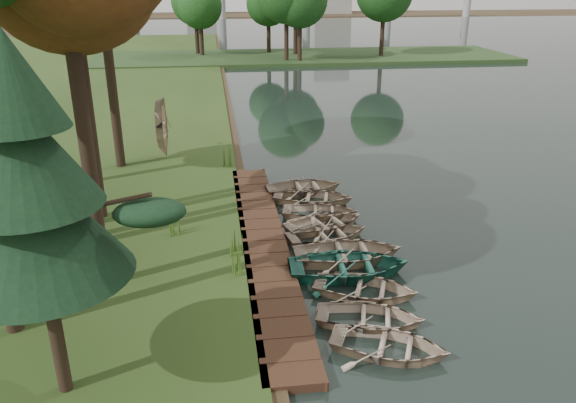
{
  "coord_description": "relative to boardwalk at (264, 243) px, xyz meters",
  "views": [
    {
      "loc": [
        -3.21,
        -18.51,
        9.24
      ],
      "look_at": [
        -0.66,
        0.32,
        1.61
      ],
      "focal_mm": 35.0,
      "sensor_mm": 36.0,
      "label": 1
    }
  ],
  "objects": [
    {
      "name": "rowboat_9",
      "position": [
        2.34,
        5.13,
        0.26
      ],
      "size": [
        3.69,
        2.78,
        0.73
      ],
      "primitive_type": "imported",
      "rotation": [
        0.0,
        0.0,
        1.65
      ],
      "color": "tan",
      "rests_on": "water"
    },
    {
      "name": "rowboat_8",
      "position": [
        2.51,
        3.83,
        0.26
      ],
      "size": [
        4.0,
        3.29,
        0.72
      ],
      "primitive_type": "imported",
      "rotation": [
        0.0,
        0.0,
        1.31
      ],
      "color": "tan",
      "rests_on": "water"
    },
    {
      "name": "reeds_2",
      "position": [
        -3.32,
        0.91,
        0.71
      ],
      "size": [
        0.6,
        0.6,
        1.12
      ],
      "primitive_type": "cone",
      "color": "#3F661E",
      "rests_on": "bank"
    },
    {
      "name": "pine_tree",
      "position": [
        -5.34,
        -7.37,
        5.22
      ],
      "size": [
        3.8,
        3.8,
        8.13
      ],
      "color": "black",
      "rests_on": "bank"
    },
    {
      "name": "rowboat_2",
      "position": [
        2.77,
        -3.91,
        0.23
      ],
      "size": [
        3.85,
        3.33,
        0.67
      ],
      "primitive_type": "imported",
      "rotation": [
        0.0,
        0.0,
        1.19
      ],
      "color": "tan",
      "rests_on": "water"
    },
    {
      "name": "rowboat_6",
      "position": [
        2.51,
        1.13,
        0.24
      ],
      "size": [
        3.84,
        3.24,
        0.68
      ],
      "primitive_type": "imported",
      "rotation": [
        0.0,
        0.0,
        1.89
      ],
      "color": "tan",
      "rests_on": "water"
    },
    {
      "name": "boardwalk",
      "position": [
        0.0,
        0.0,
        0.0
      ],
      "size": [
        1.6,
        16.0,
        0.3
      ],
      "primitive_type": "cube",
      "color": "#3A2316",
      "rests_on": "ground"
    },
    {
      "name": "rowboat_5",
      "position": [
        2.42,
        0.13,
        0.23
      ],
      "size": [
        3.54,
        2.84,
        0.65
      ],
      "primitive_type": "imported",
      "rotation": [
        0.0,
        0.0,
        1.77
      ],
      "color": "tan",
      "rests_on": "water"
    },
    {
      "name": "rowboat_1",
      "position": [
        2.5,
        -5.47,
        0.22
      ],
      "size": [
        3.55,
        2.96,
        0.63
      ],
      "primitive_type": "imported",
      "rotation": [
        0.0,
        0.0,
        1.29
      ],
      "color": "tan",
      "rests_on": "water"
    },
    {
      "name": "stored_rowboat",
      "position": [
        -4.22,
        10.81,
        0.47
      ],
      "size": [
        3.31,
        2.51,
        0.64
      ],
      "primitive_type": "imported",
      "rotation": [
        3.14,
        0.0,
        1.47
      ],
      "color": "tan",
      "rests_on": "bank"
    },
    {
      "name": "rowboat_3",
      "position": [
        2.59,
        -2.58,
        0.32
      ],
      "size": [
        4.14,
        3.04,
        0.83
      ],
      "primitive_type": "imported",
      "rotation": [
        0.0,
        0.0,
        1.53
      ],
      "color": "#2A7761",
      "rests_on": "water"
    },
    {
      "name": "rowboat_7",
      "position": [
        2.54,
        2.34,
        0.22
      ],
      "size": [
        3.48,
        2.77,
        0.65
      ],
      "primitive_type": "imported",
      "rotation": [
        0.0,
        0.0,
        1.38
      ],
      "color": "tan",
      "rests_on": "water"
    },
    {
      "name": "rowboat_0",
      "position": [
        2.65,
        -6.8,
        0.22
      ],
      "size": [
        3.73,
        3.29,
        0.64
      ],
      "primitive_type": "imported",
      "rotation": [
        0.0,
        0.0,
        1.15
      ],
      "color": "tan",
      "rests_on": "water"
    },
    {
      "name": "peninsula",
      "position": [
        9.6,
        50.0,
        0.08
      ],
      "size": [
        50.0,
        14.0,
        0.45
      ],
      "primitive_type": "cube",
      "color": "#27401C",
      "rests_on": "ground"
    },
    {
      "name": "reeds_0",
      "position": [
        -1.0,
        -2.36,
        0.68
      ],
      "size": [
        0.6,
        0.6,
        1.06
      ],
      "primitive_type": "cone",
      "color": "#3F661E",
      "rests_on": "bank"
    },
    {
      "name": "reeds_1",
      "position": [
        -1.0,
        -0.98,
        0.59
      ],
      "size": [
        0.6,
        0.6,
        0.88
      ],
      "primitive_type": "cone",
      "color": "#3F661E",
      "rests_on": "bank"
    },
    {
      "name": "reeds_3",
      "position": [
        -1.0,
        8.76,
        0.71
      ],
      "size": [
        0.6,
        0.6,
        1.13
      ],
      "primitive_type": "cone",
      "color": "#3F661E",
      "rests_on": "bank"
    },
    {
      "name": "far_trees",
      "position": [
        6.27,
        50.0,
        6.28
      ],
      "size": [
        45.6,
        5.6,
        8.8
      ],
      "color": "black",
      "rests_on": "peninsula"
    },
    {
      "name": "ground",
      "position": [
        1.6,
        0.0,
        -0.15
      ],
      "size": [
        300.0,
        300.0,
        0.0
      ],
      "primitive_type": "plane",
      "color": "#3D2F1D"
    },
    {
      "name": "rowboat_4",
      "position": [
        2.79,
        -1.58,
        0.3
      ],
      "size": [
        3.83,
        2.74,
        0.79
      ],
      "primitive_type": "imported",
      "rotation": [
        0.0,
        0.0,
        1.57
      ],
      "color": "tan",
      "rests_on": "water"
    }
  ]
}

